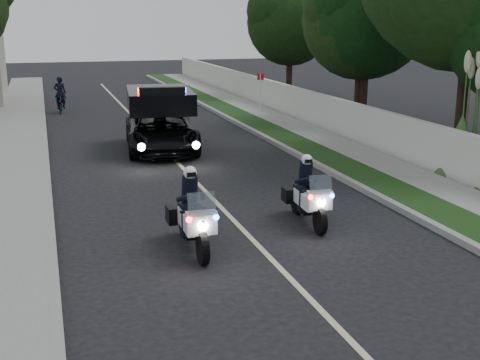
# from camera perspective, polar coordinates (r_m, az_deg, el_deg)

# --- Properties ---
(ground) EXTENTS (120.00, 120.00, 0.00)m
(ground) POSITION_cam_1_polar(r_m,az_deg,el_deg) (13.33, 1.63, -5.87)
(ground) COLOR black
(ground) RESTS_ON ground
(curb_right) EXTENTS (0.20, 60.00, 0.15)m
(curb_right) POSITION_cam_1_polar(r_m,az_deg,el_deg) (23.75, 3.27, 3.27)
(curb_right) COLOR gray
(curb_right) RESTS_ON ground
(grass_verge) EXTENTS (1.20, 60.00, 0.16)m
(grass_verge) POSITION_cam_1_polar(r_m,az_deg,el_deg) (23.99, 4.84, 3.37)
(grass_verge) COLOR #193814
(grass_verge) RESTS_ON ground
(sidewalk_right) EXTENTS (1.40, 60.00, 0.16)m
(sidewalk_right) POSITION_cam_1_polar(r_m,az_deg,el_deg) (24.50, 7.67, 3.52)
(sidewalk_right) COLOR gray
(sidewalk_right) RESTS_ON ground
(property_wall) EXTENTS (0.22, 60.00, 1.50)m
(property_wall) POSITION_cam_1_polar(r_m,az_deg,el_deg) (24.82, 9.83, 5.15)
(property_wall) COLOR beige
(property_wall) RESTS_ON ground
(curb_left) EXTENTS (0.20, 60.00, 0.15)m
(curb_left) POSITION_cam_1_polar(r_m,az_deg,el_deg) (22.31, -16.91, 1.96)
(curb_left) COLOR gray
(curb_left) RESTS_ON ground
(sidewalk_left) EXTENTS (2.00, 60.00, 0.16)m
(sidewalk_left) POSITION_cam_1_polar(r_m,az_deg,el_deg) (22.33, -19.73, 1.76)
(sidewalk_left) COLOR gray
(sidewalk_left) RESTS_ON ground
(lane_marking) EXTENTS (0.12, 50.00, 0.01)m
(lane_marking) POSITION_cam_1_polar(r_m,az_deg,el_deg) (22.68, -6.50, 2.50)
(lane_marking) COLOR #BFB78C
(lane_marking) RESTS_ON ground
(police_moto_left) EXTENTS (0.72, 2.03, 1.72)m
(police_moto_left) POSITION_cam_1_polar(r_m,az_deg,el_deg) (13.16, -4.20, -6.17)
(police_moto_left) COLOR silver
(police_moto_left) RESTS_ON ground
(police_moto_right) EXTENTS (0.77, 1.92, 1.60)m
(police_moto_right) POSITION_cam_1_polar(r_m,az_deg,el_deg) (14.82, 6.00, -3.85)
(police_moto_right) COLOR white
(police_moto_right) RESTS_ON ground
(police_suv) EXTENTS (2.92, 5.38, 2.51)m
(police_suv) POSITION_cam_1_polar(r_m,az_deg,el_deg) (23.02, -6.98, 2.65)
(police_suv) COLOR black
(police_suv) RESTS_ON ground
(bicycle) EXTENTS (0.65, 1.55, 0.79)m
(bicycle) POSITION_cam_1_polar(r_m,az_deg,el_deg) (33.21, -15.61, 5.79)
(bicycle) COLOR black
(bicycle) RESTS_ON ground
(cyclist) EXTENTS (0.58, 0.39, 1.59)m
(cyclist) POSITION_cam_1_polar(r_m,az_deg,el_deg) (33.21, -15.61, 5.79)
(cyclist) COLOR black
(cyclist) RESTS_ON ground
(sign_post) EXTENTS (0.43, 0.43, 2.07)m
(sign_post) POSITION_cam_1_polar(r_m,az_deg,el_deg) (31.28, 1.81, 5.81)
(sign_post) COLOR #A60B1A
(sign_post) RESTS_ON ground
(pampas_far) EXTENTS (1.78, 1.78, 4.16)m
(pampas_far) POSITION_cam_1_polar(r_m,az_deg,el_deg) (20.12, 18.81, 0.30)
(pampas_far) COLOR beige
(pampas_far) RESTS_ON ground
(tree_right_b) EXTENTS (10.09, 10.09, 12.92)m
(tree_right_b) POSITION_cam_1_polar(r_m,az_deg,el_deg) (23.33, 18.77, 2.15)
(tree_right_b) COLOR #1D3F15
(tree_right_b) RESTS_ON ground
(tree_right_c) EXTENTS (6.04, 6.04, 9.02)m
(tree_right_c) POSITION_cam_1_polar(r_m,az_deg,el_deg) (29.59, 10.81, 5.08)
(tree_right_c) COLOR #113510
(tree_right_c) RESTS_ON ground
(tree_right_d) EXTENTS (6.90, 6.90, 8.73)m
(tree_right_d) POSITION_cam_1_polar(r_m,az_deg,el_deg) (29.69, 10.38, 5.13)
(tree_right_d) COLOR #1D3913
(tree_right_d) RESTS_ON ground
(tree_right_e) EXTENTS (6.56, 6.56, 8.42)m
(tree_right_e) POSITION_cam_1_polar(r_m,az_deg,el_deg) (38.90, 4.36, 7.43)
(tree_right_e) COLOR black
(tree_right_e) RESTS_ON ground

